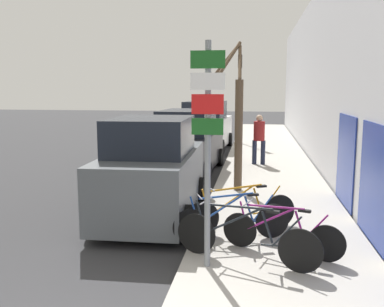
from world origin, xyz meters
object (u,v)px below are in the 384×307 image
object	(u,v)px
signpost	(208,141)
bicycle_2	(232,221)
bicycle_3	(242,212)
street_tree	(237,124)
bicycle_0	(246,238)
parked_car_2	(206,127)
traffic_light	(240,85)
bicycle_1	(281,233)
parked_car_0	(153,172)
parked_car_1	(188,144)
pedestrian_near	(259,136)

from	to	relation	value
signpost	bicycle_2	bearing A→B (deg)	74.68
bicycle_3	street_tree	size ratio (longest dim) A/B	0.52
bicycle_0	parked_car_2	bearing A→B (deg)	27.34
signpost	traffic_light	size ratio (longest dim) A/B	0.76
signpost	bicycle_1	bearing A→B (deg)	30.36
bicycle_3	parked_car_2	bearing A→B (deg)	-16.34
bicycle_3	parked_car_0	bearing A→B (deg)	35.01
parked_car_1	traffic_light	xyz separation A→B (m)	(1.45, 7.29, 2.05)
parked_car_0	parked_car_1	world-z (taller)	parked_car_0
bicycle_2	bicycle_3	size ratio (longest dim) A/B	1.00
parked_car_1	bicycle_1	bearing A→B (deg)	-66.68
signpost	traffic_light	world-z (taller)	traffic_light
parked_car_1	parked_car_2	bearing A→B (deg)	93.43
bicycle_0	parked_car_1	size ratio (longest dim) A/B	0.48
bicycle_0	street_tree	distance (m)	5.07
signpost	bicycle_3	world-z (taller)	signpost
bicycle_3	parked_car_2	size ratio (longest dim) A/B	0.43
bicycle_1	bicycle_2	world-z (taller)	bicycle_2
bicycle_0	bicycle_3	xyz separation A→B (m)	(-0.11, 1.47, -0.01)
parked_car_2	traffic_light	size ratio (longest dim) A/B	1.07
traffic_light	bicycle_3	bearing A→B (deg)	-87.37
bicycle_1	bicycle_3	size ratio (longest dim) A/B	0.96
pedestrian_near	bicycle_2	bearing A→B (deg)	94.89
parked_car_2	traffic_light	xyz separation A→B (m)	(1.51, 1.61, 1.98)
street_tree	parked_car_0	bearing A→B (deg)	-127.51
bicycle_3	bicycle_1	bearing A→B (deg)	-172.15
bicycle_0	street_tree	world-z (taller)	street_tree
parked_car_1	parked_car_2	distance (m)	5.68
traffic_light	street_tree	bearing A→B (deg)	-87.96
parked_car_1	pedestrian_near	world-z (taller)	parked_car_1
pedestrian_near	bicycle_3	bearing A→B (deg)	95.79
bicycle_1	pedestrian_near	bearing A→B (deg)	20.67
bicycle_3	bicycle_2	bearing A→B (deg)	137.64
pedestrian_near	traffic_light	distance (m)	6.47
bicycle_0	traffic_light	world-z (taller)	traffic_light
bicycle_0	parked_car_1	world-z (taller)	parked_car_1
parked_car_1	parked_car_0	bearing A→B (deg)	-86.45
bicycle_1	parked_car_2	bearing A→B (deg)	30.52
parked_car_1	bicycle_2	bearing A→B (deg)	-71.62
bicycle_2	traffic_light	xyz separation A→B (m)	(-0.48, 14.23, 2.50)
bicycle_0	bicycle_1	bearing A→B (deg)	-34.37
signpost	bicycle_3	size ratio (longest dim) A/B	1.67
traffic_light	parked_car_2	bearing A→B (deg)	-133.07
signpost	parked_car_1	xyz separation A→B (m)	(-1.61, 8.11, -1.13)
parked_car_0	parked_car_2	distance (m)	10.99
street_tree	bicycle_3	bearing A→B (deg)	-85.61
pedestrian_near	signpost	bearing A→B (deg)	93.36
parked_car_0	parked_car_2	xyz separation A→B (m)	(-0.12, 10.99, 0.01)
parked_car_1	traffic_light	size ratio (longest dim) A/B	1.07
parked_car_1	pedestrian_near	bearing A→B (deg)	28.45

